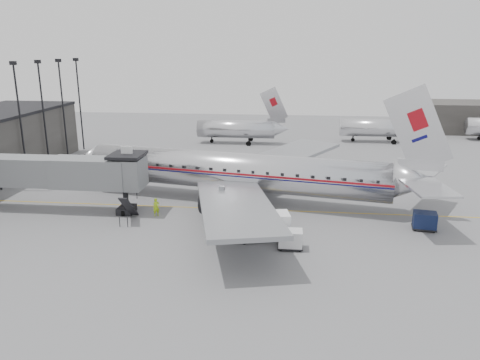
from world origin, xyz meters
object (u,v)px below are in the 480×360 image
object	(u,v)px
airliner	(242,172)
ramp_worker	(156,207)
baggage_cart_navy	(425,220)
baggage_cart_white	(290,239)
service_van	(261,226)

from	to	relation	value
airliner	ramp_worker	size ratio (longest dim) A/B	22.47
airliner	ramp_worker	world-z (taller)	airliner
ramp_worker	baggage_cart_navy	bearing A→B (deg)	-33.76
ramp_worker	baggage_cart_white	bearing A→B (deg)	-57.67
service_van	airliner	bearing A→B (deg)	93.57
service_van	baggage_cart_navy	bearing A→B (deg)	3.22
service_van	baggage_cart_white	xyz separation A→B (m)	(2.69, -1.77, -0.41)
service_van	baggage_cart_navy	distance (m)	16.01
service_van	ramp_worker	bearing A→B (deg)	144.56
airliner	service_van	distance (m)	11.43
airliner	ramp_worker	distance (m)	10.45
airliner	baggage_cart_navy	size ratio (longest dim) A/B	17.32
service_van	baggage_cart_navy	xyz separation A→B (m)	(15.49, 4.01, -0.38)
airliner	baggage_cart_white	size ratio (longest dim) A/B	19.88
airliner	ramp_worker	bearing A→B (deg)	-133.99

